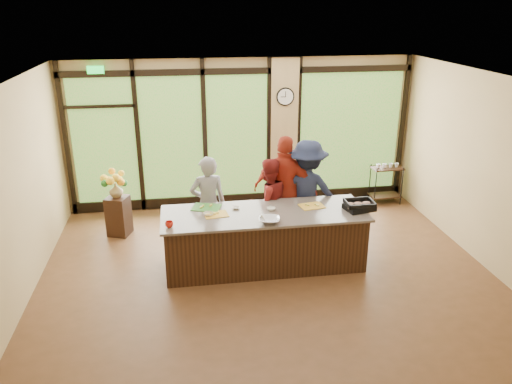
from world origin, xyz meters
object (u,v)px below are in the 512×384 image
object	(u,v)px
cook_right	(307,192)
roasting_pan	(359,207)
island_base	(264,240)
cook_left	(208,204)
flower_stand	(119,216)
bar_cart	(386,179)

from	to	relation	value
cook_right	roasting_pan	world-z (taller)	cook_right
island_base	cook_left	size ratio (longest dim) A/B	1.87
roasting_pan	flower_stand	bearing A→B (deg)	145.10
island_base	cook_left	bearing A→B (deg)	139.94
roasting_pan	flower_stand	distance (m)	4.29
cook_left	cook_right	world-z (taller)	cook_right
bar_cart	roasting_pan	bearing A→B (deg)	-124.15
cook_left	cook_right	xyz separation A→B (m)	(1.72, 0.08, 0.09)
cook_left	cook_right	size ratio (longest dim) A/B	0.91
island_base	flower_stand	size ratio (longest dim) A/B	4.26
cook_right	cook_left	bearing A→B (deg)	24.02
cook_left	bar_cart	bearing A→B (deg)	-164.74
cook_right	flower_stand	bearing A→B (deg)	8.51
flower_stand	bar_cart	size ratio (longest dim) A/B	0.84
cook_left	flower_stand	bearing A→B (deg)	-34.65
island_base	cook_right	distance (m)	1.27
island_base	flower_stand	xyz separation A→B (m)	(-2.42, 1.53, -0.08)
cook_right	flower_stand	size ratio (longest dim) A/B	2.52
bar_cart	cook_left	bearing A→B (deg)	-160.10
island_base	cook_left	world-z (taller)	cook_left
cook_left	bar_cart	world-z (taller)	cook_left
cook_right	bar_cart	world-z (taller)	cook_right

